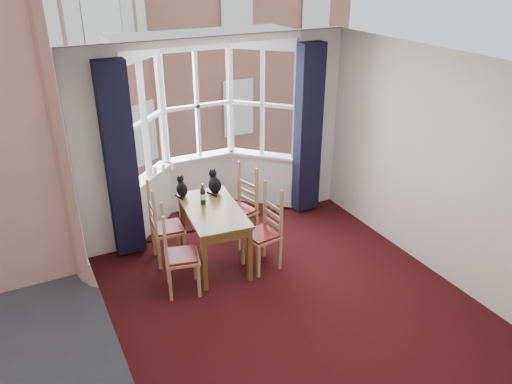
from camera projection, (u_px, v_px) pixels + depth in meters
floor at (296, 306)px, 5.89m from camera, size 4.50×4.50×0.00m
ceiling at (306, 67)px, 4.69m from camera, size 4.50×4.50×0.00m
wall_left at (110, 245)px, 4.47m from camera, size 0.00×4.50×4.50m
wall_right at (439, 167)px, 6.11m from camera, size 0.00×4.50×4.50m
wall_near at (469, 328)px, 3.48m from camera, size 4.00×0.00×4.00m
wall_back_pier_left at (99, 157)px, 6.42m from camera, size 0.70×0.12×2.80m
wall_back_pier_right at (315, 122)px, 7.77m from camera, size 0.70×0.12×2.80m
bay_window at (204, 128)px, 7.50m from camera, size 2.76×0.94×2.80m
curtain_left at (121, 162)px, 6.39m from camera, size 0.38×0.22×2.60m
curtain_right at (308, 130)px, 7.56m from camera, size 0.38×0.22×2.60m
dining_table at (213, 216)px, 6.49m from camera, size 0.82×1.34×0.79m
chair_left_near at (174, 258)px, 5.97m from camera, size 0.49×0.50×0.92m
chair_left_far at (161, 230)px, 6.57m from camera, size 0.44×0.46×0.92m
chair_right_near at (267, 233)px, 6.50m from camera, size 0.45×0.47×0.92m
chair_right_far at (243, 210)px, 7.10m from camera, size 0.51×0.52×0.92m
cat_left at (182, 188)px, 6.75m from camera, size 0.17×0.22×0.29m
cat_right at (215, 184)px, 6.84m from camera, size 0.19×0.26×0.33m
wine_bottle at (203, 195)px, 6.52m from camera, size 0.07×0.07×0.28m
candle_tall at (155, 170)px, 7.23m from camera, size 0.06×0.06×0.11m
candle_short at (163, 168)px, 7.31m from camera, size 0.06×0.06×0.11m
candle_extra at (173, 166)px, 7.40m from camera, size 0.05×0.05×0.10m
street at (51, 111)px, 34.40m from camera, size 80.00×80.00×0.00m
tenement_building at (78, 27)px, 16.47m from camera, size 18.40×7.80×15.20m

